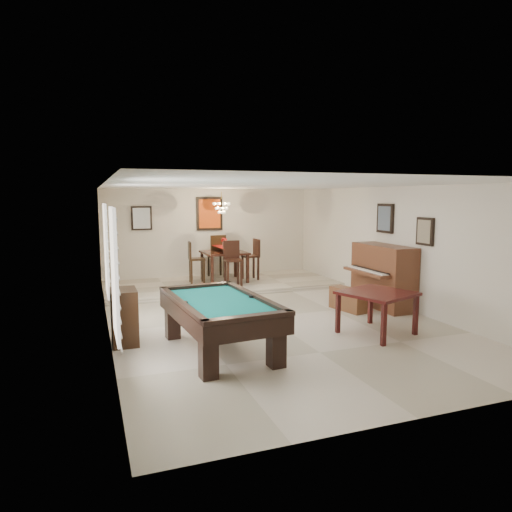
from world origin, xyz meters
TOP-DOWN VIEW (x-y plane):
  - ground_plane at (0.00, 0.00)m, footprint 6.00×9.00m
  - wall_back at (0.00, 4.50)m, footprint 6.00×0.04m
  - wall_front at (0.00, -4.50)m, footprint 6.00×0.04m
  - wall_left at (-3.00, 0.00)m, footprint 0.04×9.00m
  - wall_right at (3.00, 0.00)m, footprint 0.04×9.00m
  - ceiling at (0.00, 0.00)m, footprint 6.00×9.00m
  - dining_step at (0.00, 3.25)m, footprint 6.00×2.50m
  - window_left_front at (-2.97, -2.20)m, footprint 0.06×1.00m
  - window_left_rear at (-2.97, 0.60)m, footprint 0.06×1.00m
  - pool_table at (-1.43, -1.65)m, footprint 1.47×2.49m
  - square_table at (1.39, -1.72)m, footprint 1.38×1.38m
  - upright_piano at (2.53, -0.08)m, footprint 0.91×1.62m
  - piano_bench at (1.81, -0.11)m, footprint 0.50×0.89m
  - apothecary_chest at (-2.78, -0.78)m, footprint 0.40×0.60m
  - dining_table at (0.12, 3.40)m, footprint 1.15×1.15m
  - flower_vase at (0.12, 3.40)m, footprint 0.18×0.18m
  - dining_chair_south at (0.14, 2.66)m, footprint 0.46×0.46m
  - dining_chair_north at (0.10, 4.12)m, footprint 0.46×0.46m
  - dining_chair_west at (-0.63, 3.40)m, footprint 0.45×0.45m
  - dining_chair_east at (0.86, 3.40)m, footprint 0.43×0.43m
  - chandelier at (0.00, 3.20)m, footprint 0.44×0.44m
  - back_painting at (0.00, 4.46)m, footprint 0.75×0.06m
  - back_mirror at (-1.90, 4.46)m, footprint 0.55×0.06m
  - right_picture_upper at (2.96, 0.30)m, footprint 0.06×0.55m
  - right_picture_lower at (2.96, -1.00)m, footprint 0.06×0.45m

SIDE VIEW (x-z plane):
  - ground_plane at x=0.00m, z-range -0.02..0.00m
  - dining_step at x=0.00m, z-range 0.00..0.12m
  - piano_bench at x=1.81m, z-range 0.00..0.47m
  - square_table at x=1.39m, z-range 0.00..0.75m
  - pool_table at x=-1.43m, z-range 0.00..0.80m
  - apothecary_chest at x=-2.78m, z-range 0.00..0.90m
  - dining_table at x=0.12m, z-range 0.12..1.04m
  - dining_chair_west at x=-0.63m, z-range 0.12..1.22m
  - upright_piano at x=2.53m, z-range 0.00..1.35m
  - dining_chair_east at x=0.86m, z-range 0.12..1.23m
  - dining_chair_south at x=0.14m, z-range 0.12..1.27m
  - dining_chair_north at x=0.10m, z-range 0.12..1.32m
  - flower_vase at x=0.12m, z-range 1.04..1.31m
  - wall_back at x=0.00m, z-range 0.00..2.60m
  - wall_front at x=0.00m, z-range 0.00..2.60m
  - wall_left at x=-3.00m, z-range 0.00..2.60m
  - wall_right at x=3.00m, z-range 0.00..2.60m
  - window_left_front at x=-2.97m, z-range 0.55..2.25m
  - window_left_rear at x=-2.97m, z-range 0.55..2.25m
  - right_picture_lower at x=2.96m, z-range 1.42..1.98m
  - back_mirror at x=-1.90m, z-range 1.48..2.12m
  - back_painting at x=0.00m, z-range 1.42..2.38m
  - right_picture_upper at x=2.96m, z-range 1.57..2.23m
  - chandelier at x=0.00m, z-range 1.90..2.50m
  - ceiling at x=0.00m, z-range 2.58..2.62m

